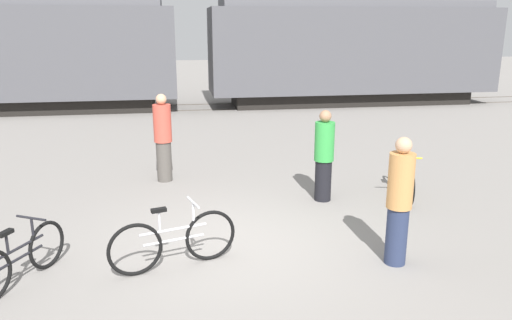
{
  "coord_description": "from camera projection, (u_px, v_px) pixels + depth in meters",
  "views": [
    {
      "loc": [
        -0.72,
        -6.9,
        3.21
      ],
      "look_at": [
        0.51,
        0.73,
        1.1
      ],
      "focal_mm": 35.0,
      "sensor_mm": 36.0,
      "label": 1
    }
  ],
  "objects": [
    {
      "name": "bicycle_yellow",
      "position": [
        404.0,
        178.0,
        9.54
      ],
      "size": [
        0.54,
        1.71,
        0.86
      ],
      "color": "black",
      "rests_on": "ground_plane"
    },
    {
      "name": "freight_train",
      "position": [
        192.0,
        37.0,
        19.15
      ],
      "size": [
        24.39,
        2.83,
        5.17
      ],
      "color": "black",
      "rests_on": "ground_plane"
    },
    {
      "name": "person_in_green",
      "position": [
        324.0,
        156.0,
        9.21
      ],
      "size": [
        0.36,
        0.36,
        1.71
      ],
      "rotation": [
        0.0,
        0.0,
        6.16
      ],
      "color": "black",
      "rests_on": "ground_plane"
    },
    {
      "name": "bicycle_black",
      "position": [
        20.0,
        258.0,
        6.3
      ],
      "size": [
        0.8,
        1.44,
        0.81
      ],
      "color": "black",
      "rests_on": "ground_plane"
    },
    {
      "name": "bicycle_silver",
      "position": [
        174.0,
        241.0,
        6.72
      ],
      "size": [
        1.72,
        0.59,
        0.91
      ],
      "color": "black",
      "rests_on": "ground_plane"
    },
    {
      "name": "rail_near",
      "position": [
        195.0,
        110.0,
        19.18
      ],
      "size": [
        36.39,
        0.07,
        0.01
      ],
      "primitive_type": "cube",
      "color": "#4C4238",
      "rests_on": "ground_plane"
    },
    {
      "name": "person_in_red",
      "position": [
        163.0,
        138.0,
        10.35
      ],
      "size": [
        0.37,
        0.37,
        1.84
      ],
      "rotation": [
        0.0,
        0.0,
        0.65
      ],
      "color": "#514C47",
      "rests_on": "ground_plane"
    },
    {
      "name": "ground_plane",
      "position": [
        230.0,
        244.0,
        7.53
      ],
      "size": [
        80.0,
        80.0,
        0.0
      ],
      "primitive_type": "plane",
      "color": "gray"
    },
    {
      "name": "person_in_tan",
      "position": [
        399.0,
        202.0,
        6.71
      ],
      "size": [
        0.34,
        0.34,
        1.8
      ],
      "rotation": [
        0.0,
        0.0,
        1.95
      ],
      "color": "#283351",
      "rests_on": "ground_plane"
    },
    {
      "name": "rail_far",
      "position": [
        194.0,
        104.0,
        20.55
      ],
      "size": [
        36.39,
        0.07,
        0.01
      ],
      "primitive_type": "cube",
      "color": "#4C4238",
      "rests_on": "ground_plane"
    }
  ]
}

